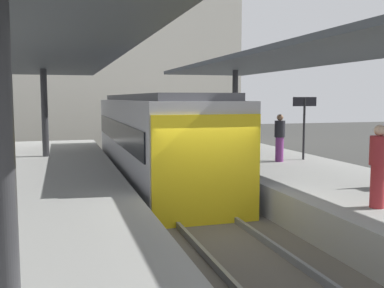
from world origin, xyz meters
TOP-DOWN VIEW (x-y plane):
  - ground_plane at (0.00, 0.00)m, footprint 80.00×80.00m
  - platform_left at (-3.80, 0.00)m, footprint 4.40×28.00m
  - platform_right at (3.80, 0.00)m, footprint 4.40×28.00m
  - track_ballast at (0.00, 0.00)m, footprint 3.20×28.00m
  - rail_near_side at (-0.72, 0.00)m, footprint 0.08×28.00m
  - rail_far_side at (0.72, 0.00)m, footprint 0.08×28.00m
  - commuter_train at (0.00, 6.07)m, footprint 2.78×12.18m
  - canopy_left at (-3.80, 1.40)m, footprint 4.18×21.00m
  - canopy_right at (3.80, 1.40)m, footprint 4.18×21.00m
  - platform_sign at (4.99, 4.18)m, footprint 0.90×0.08m
  - litter_bin at (2.41, 3.82)m, footprint 0.44×0.44m
  - passenger_near_bench at (3.36, 4.83)m, footprint 0.36×0.36m
  - passenger_mid_platform at (3.94, 3.97)m, footprint 0.36×0.36m
  - passenger_far_end at (2.75, -2.39)m, footprint 0.36×0.36m
  - station_building_backdrop at (-1.03, 20.00)m, footprint 18.00×6.00m

SIDE VIEW (x-z plane):
  - ground_plane at x=0.00m, z-range 0.00..0.00m
  - track_ballast at x=0.00m, z-range 0.00..0.20m
  - rail_near_side at x=-0.72m, z-range 0.20..0.34m
  - rail_far_side at x=0.72m, z-range 0.20..0.34m
  - platform_left at x=-3.80m, z-range 0.00..1.00m
  - platform_right at x=3.80m, z-range 0.00..1.00m
  - litter_bin at x=2.41m, z-range 1.00..1.80m
  - commuter_train at x=0.00m, z-range 0.18..3.28m
  - passenger_mid_platform at x=3.94m, z-range 1.03..2.65m
  - passenger_far_end at x=2.75m, z-range 1.03..2.68m
  - passenger_near_bench at x=3.36m, z-range 1.03..2.71m
  - platform_sign at x=4.99m, z-range 1.52..3.73m
  - canopy_left at x=-3.80m, z-range 2.57..5.97m
  - canopy_right at x=3.80m, z-range 2.62..6.11m
  - station_building_backdrop at x=-1.03m, z-range 0.00..11.00m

